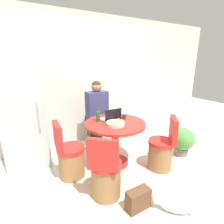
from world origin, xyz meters
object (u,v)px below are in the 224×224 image
(chair_near_left_corner, at_px, (106,176))
(potted_plant, at_px, (182,140))
(dining_table, at_px, (115,134))
(handbag, at_px, (138,199))
(bottle, at_px, (98,116))
(laptop, at_px, (111,118))
(person_seated, at_px, (96,112))
(chair_left_side, at_px, (70,159))
(cat, at_px, (172,205))
(chair_near_right_corner, at_px, (162,151))
(fruit_bowl, at_px, (116,123))
(refrigerator, at_px, (22,119))

(chair_near_left_corner, distance_m, potted_plant, 1.74)
(dining_table, relative_size, handbag, 3.28)
(dining_table, distance_m, handbag, 1.08)
(dining_table, relative_size, bottle, 4.21)
(laptop, relative_size, handbag, 1.01)
(person_seated, bearing_deg, bottle, 67.45)
(chair_near_left_corner, xyz_separation_m, chair_left_side, (-0.26, 0.63, 0.00))
(chair_near_left_corner, distance_m, cat, 0.85)
(chair_near_right_corner, xyz_separation_m, fruit_bowl, (-0.64, 0.38, 0.48))
(fruit_bowl, xyz_separation_m, handbag, (-0.20, -0.85, -0.66))
(dining_table, distance_m, chair_near_left_corner, 0.80)
(chair_near_right_corner, xyz_separation_m, handbag, (-0.85, -0.46, -0.17))
(cat, bearing_deg, dining_table, -37.27)
(chair_near_right_corner, relative_size, chair_left_side, 1.00)
(dining_table, relative_size, cat, 2.40)
(potted_plant, distance_m, handbag, 1.61)
(chair_near_right_corner, bearing_deg, fruit_bowl, -80.35)
(bottle, bearing_deg, chair_near_right_corner, -40.70)
(refrigerator, relative_size, handbag, 5.40)
(laptop, bearing_deg, bottle, -13.68)
(refrigerator, distance_m, chair_near_left_corner, 1.65)
(dining_table, distance_m, cat, 1.28)
(laptop, xyz_separation_m, potted_plant, (1.23, -0.52, -0.50))
(chair_near_left_corner, distance_m, fruit_bowl, 0.80)
(bottle, distance_m, handbag, 1.35)
(dining_table, bearing_deg, fruit_bowl, -119.42)
(bottle, relative_size, handbag, 0.78)
(chair_near_right_corner, distance_m, fruit_bowl, 0.89)
(person_seated, bearing_deg, chair_left_side, 40.78)
(refrigerator, relative_size, fruit_bowl, 5.69)
(chair_left_side, relative_size, cat, 2.16)
(bottle, bearing_deg, fruit_bowl, -63.26)
(dining_table, xyz_separation_m, bottle, (-0.21, 0.19, 0.30))
(chair_left_side, xyz_separation_m, fruit_bowl, (0.70, -0.17, 0.48))
(handbag, bearing_deg, potted_plant, 20.93)
(person_seated, distance_m, handbag, 1.80)
(chair_near_right_corner, xyz_separation_m, laptop, (-0.58, 0.63, 0.49))
(chair_left_side, distance_m, handbag, 1.14)
(chair_near_right_corner, xyz_separation_m, person_seated, (-0.58, 1.21, 0.44))
(chair_near_right_corner, bearing_deg, bottle, -90.24)
(laptop, bearing_deg, chair_near_right_corner, 132.53)
(bottle, bearing_deg, chair_left_side, -166.33)
(bottle, bearing_deg, refrigerator, 150.90)
(chair_near_left_corner, bearing_deg, bottle, -69.61)
(chair_near_right_corner, relative_size, bottle, 3.79)
(fruit_bowl, bearing_deg, person_seated, 85.28)
(fruit_bowl, bearing_deg, dining_table, 60.58)
(laptop, height_order, potted_plant, laptop)
(fruit_bowl, bearing_deg, refrigerator, 143.72)
(chair_near_left_corner, bearing_deg, person_seated, -70.55)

